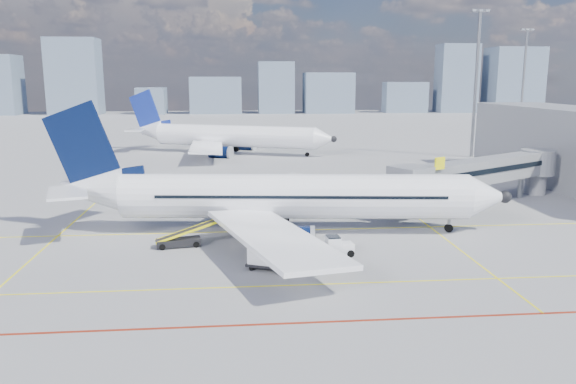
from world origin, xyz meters
name	(u,v)px	position (x,y,z in m)	size (l,w,h in m)	color
ground	(290,258)	(0.00, 0.00, 0.00)	(420.00, 420.00, 0.00)	gray
apron_markings	(287,275)	(-0.58, -3.91, 0.01)	(90.00, 35.12, 0.01)	#FFF40D
jet_bridge	(488,171)	(23.51, 16.91, 3.74)	(23.55, 15.78, 6.30)	gray
floodlight_mast_ne	(476,80)	(38.00, 55.00, 13.59)	(3.20, 0.61, 25.45)	slate
floodlight_mast_far	(523,80)	(65.00, 90.00, 13.59)	(3.20, 0.61, 25.45)	slate
distant_skyline	(232,84)	(-5.51, 190.00, 11.63)	(251.44, 15.85, 29.45)	slate
main_aircraft	(275,197)	(-0.65, 7.81, 3.22)	(41.74, 36.31, 12.21)	white
second_aircraft	(227,136)	(-5.89, 63.89, 3.22)	(39.56, 33.45, 12.10)	white
baggage_tug	(337,246)	(3.68, 0.14, 0.78)	(2.43, 1.59, 1.62)	white
cargo_dolly	(274,254)	(-1.44, -2.63, 1.16)	(4.23, 3.09, 2.12)	black
belt_loader	(180,240)	(-8.83, 3.74, 0.55)	(5.27, 2.05, 2.11)	black
ramp_worker	(332,261)	(2.67, -3.52, 0.78)	(0.57, 0.37, 1.56)	yellow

